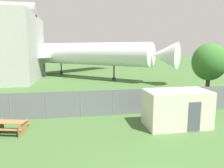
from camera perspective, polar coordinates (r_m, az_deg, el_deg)
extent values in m
cylinder|color=slate|center=(17.59, -25.09, -5.50)|extent=(0.07, 0.07, 2.04)
cylinder|color=slate|center=(17.10, -16.79, -5.41)|extent=(0.07, 0.07, 2.04)
cylinder|color=slate|center=(16.97, -8.20, -5.20)|extent=(0.07, 0.07, 2.04)
cylinder|color=slate|center=(17.23, 0.32, -4.88)|extent=(0.07, 0.07, 2.04)
cylinder|color=slate|center=(17.85, 8.41, -4.48)|extent=(0.07, 0.07, 2.04)
cylinder|color=slate|center=(18.80, 15.81, -4.03)|extent=(0.07, 0.07, 2.04)
cylinder|color=slate|center=(20.03, 22.39, -3.57)|extent=(0.07, 0.07, 2.04)
cube|color=slate|center=(17.23, 0.32, -4.88)|extent=(56.00, 0.01, 2.04)
cylinder|color=silver|center=(42.31, -13.55, 7.80)|extent=(30.01, 26.06, 3.76)
cone|color=silver|center=(32.08, 13.47, 7.35)|extent=(5.29, 5.29, 3.76)
cube|color=silver|center=(51.12, -7.25, 7.59)|extent=(15.43, 14.60, 0.30)
cylinder|color=#939399|center=(49.46, -9.25, 6.33)|extent=(3.68, 3.47, 1.69)
cube|color=silver|center=(37.23, -26.26, 6.03)|extent=(12.88, 16.42, 0.30)
cylinder|color=#939399|center=(38.96, -23.46, 4.86)|extent=(3.68, 3.47, 1.69)
cube|color=silver|center=(55.56, -26.96, 12.24)|extent=(2.74, 2.36, 5.64)
cube|color=silver|center=(55.29, -26.51, 7.80)|extent=(7.62, 8.26, 0.20)
cylinder|color=#2D2D33|center=(35.53, 0.52, 2.83)|extent=(0.24, 0.24, 2.37)
cylinder|color=#2D2D33|center=(35.64, 0.52, 1.39)|extent=(0.62, 0.59, 0.56)
cylinder|color=#2D2D33|center=(45.36, -13.10, 4.03)|extent=(0.24, 0.24, 2.37)
cylinder|color=#2D2D33|center=(45.45, -13.06, 2.90)|extent=(0.62, 0.59, 0.56)
cylinder|color=#2D2D33|center=(42.20, -17.28, 3.46)|extent=(0.24, 0.24, 2.37)
cylinder|color=#2D2D33|center=(42.29, -17.22, 2.24)|extent=(0.62, 0.59, 0.56)
cube|color=beige|center=(15.42, 16.51, -6.16)|extent=(4.20, 2.35, 2.48)
cube|color=#4C515B|center=(14.80, 20.73, -8.02)|extent=(0.84, 0.03, 1.90)
cube|color=olive|center=(15.15, -25.10, -8.94)|extent=(2.01, 1.18, 0.04)
cube|color=olive|center=(15.70, -24.05, -9.37)|extent=(1.90, 0.71, 0.04)
cube|color=olive|center=(14.78, -26.06, -10.69)|extent=(1.90, 0.71, 0.04)
cube|color=olive|center=(14.89, -22.10, -10.55)|extent=(0.38, 1.38, 0.74)
cylinder|color=#4C3823|center=(23.33, 23.62, -1.22)|extent=(0.39, 0.39, 2.56)
ellipsoid|color=#38702D|center=(23.03, 24.06, 5.31)|extent=(3.25, 3.25, 3.58)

